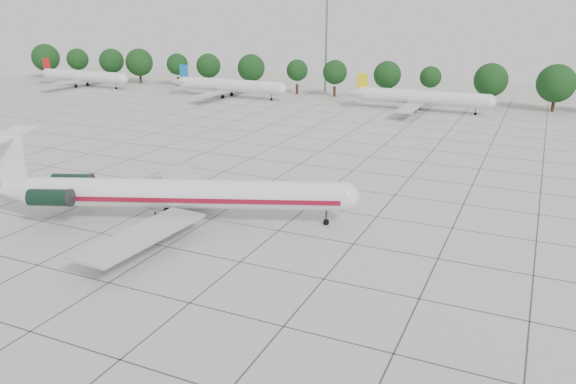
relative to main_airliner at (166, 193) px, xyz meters
name	(u,v)px	position (x,y,z in m)	size (l,w,h in m)	color
ground	(279,231)	(11.73, 2.61, -3.21)	(260.00, 260.00, 0.00)	#BBBBB3
apron_joints	(330,189)	(11.73, 17.61, -3.21)	(170.00, 170.00, 0.02)	#383838
main_airliner	(166,193)	(0.00, 0.00, 0.00)	(37.55, 28.41, 9.10)	silver
bg_airliner_a	(83,76)	(-82.71, 74.90, -0.30)	(28.24, 27.20, 7.40)	silver
bg_airliner_b	(230,86)	(-36.17, 75.52, -0.30)	(28.24, 27.20, 7.40)	silver
bg_airliner_c	(421,98)	(10.66, 76.26, -0.30)	(28.24, 27.20, 7.40)	silver
tree_line	(387,75)	(0.04, 87.61, 2.77)	(249.86, 8.44, 10.22)	#332114
floodlight_mast	(326,36)	(-18.27, 94.61, 11.07)	(1.60, 1.60, 25.45)	slate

